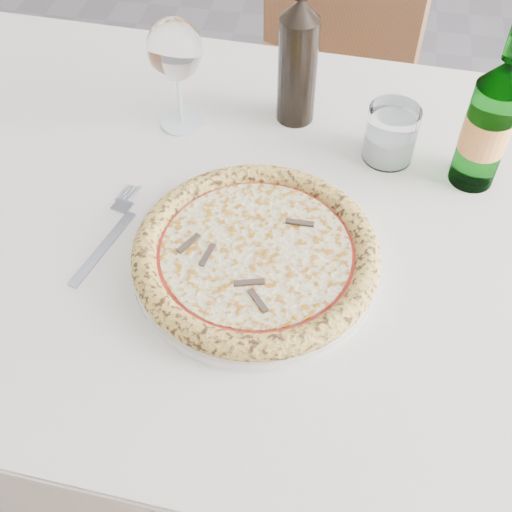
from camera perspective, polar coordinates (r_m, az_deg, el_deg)
The scene contains 10 objects.
floor at distance 1.62m, azimuth 0.55°, elevation -13.79°, with size 5.00×6.00×0.02m, color #56555F.
dining_table at distance 1.01m, azimuth 1.02°, elevation 0.44°, with size 1.54×0.95×0.76m.
chair_far at distance 1.69m, azimuth 5.80°, elevation 17.13°, with size 0.54×0.54×0.93m.
plate at distance 0.88m, azimuth 0.00°, elevation -0.47°, with size 0.34×0.34×0.02m.
pizza at distance 0.87m, azimuth -0.00°, elevation 0.27°, with size 0.34×0.34×0.03m.
fork at distance 0.94m, azimuth -12.92°, elevation 1.85°, with size 0.05×0.21×0.00m.
wine_glass at distance 1.04m, azimuth -7.23°, elevation 17.56°, with size 0.09×0.09×0.19m.
tumbler at distance 1.04m, azimuth 11.86°, elevation 10.32°, with size 0.08×0.08×0.09m.
beer_bottle at distance 0.99m, azimuth 19.96°, elevation 10.96°, with size 0.07×0.07×0.26m.
wine_bottle at distance 1.06m, azimuth 3.74°, elevation 16.97°, with size 0.06×0.06×0.26m.
Camera 1 is at (0.12, -0.71, 1.44)m, focal length 45.00 mm.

